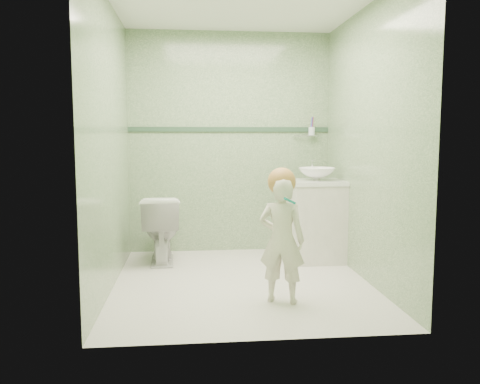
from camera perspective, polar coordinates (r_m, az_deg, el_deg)
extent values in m
plane|color=beige|center=(4.39, 0.20, -10.40)|extent=(2.50, 2.50, 0.00)
cube|color=gray|center=(5.44, -1.18, 5.68)|extent=(2.20, 0.04, 2.40)
cube|color=gray|center=(2.96, 2.77, 5.09)|extent=(2.20, 0.04, 2.40)
cube|color=gray|center=(4.23, -14.85, 5.27)|extent=(0.04, 2.50, 2.40)
cube|color=gray|center=(4.45, 14.50, 5.33)|extent=(0.04, 2.50, 2.40)
cube|color=#2D4B36|center=(5.43, -1.18, 7.26)|extent=(2.20, 0.02, 0.05)
cube|color=beige|center=(5.12, 8.78, -3.44)|extent=(0.52, 0.50, 0.80)
cube|color=white|center=(5.06, 8.86, 1.13)|extent=(0.54, 0.52, 0.04)
imported|color=white|center=(5.06, 8.88, 2.08)|extent=(0.37, 0.37, 0.13)
cylinder|color=silver|center=(5.24, 8.34, 2.86)|extent=(0.03, 0.03, 0.18)
cylinder|color=silver|center=(5.19, 8.49, 3.70)|extent=(0.02, 0.12, 0.02)
cylinder|color=silver|center=(5.53, 7.63, 6.47)|extent=(0.26, 0.02, 0.02)
cylinder|color=silver|center=(5.52, 8.29, 6.98)|extent=(0.07, 0.07, 0.09)
cylinder|color=red|center=(5.53, 8.27, 7.70)|extent=(0.01, 0.01, 0.17)
cylinder|color=#7F50B0|center=(5.51, 8.33, 7.71)|extent=(0.01, 0.01, 0.17)
cylinder|color=red|center=(5.53, 8.39, 7.70)|extent=(0.01, 0.01, 0.17)
cylinder|color=#4355D6|center=(5.51, 8.24, 7.71)|extent=(0.01, 0.01, 0.17)
imported|color=white|center=(5.07, -9.13, -4.20)|extent=(0.41, 0.69, 0.68)
imported|color=beige|center=(3.79, 4.85, -5.59)|extent=(0.41, 0.34, 0.97)
sphere|color=#BA7F3D|center=(3.74, 4.85, 1.20)|extent=(0.21, 0.21, 0.21)
cylinder|color=#058277|center=(3.59, 5.80, -1.03)|extent=(0.11, 0.11, 0.06)
cube|color=white|center=(3.65, 5.00, -0.28)|extent=(0.03, 0.03, 0.02)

